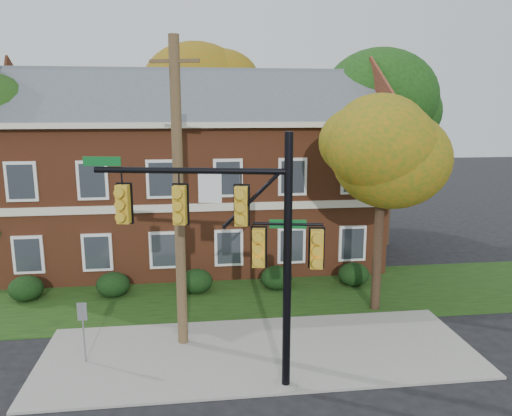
{
  "coord_description": "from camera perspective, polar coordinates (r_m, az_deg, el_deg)",
  "views": [
    {
      "loc": [
        -2.02,
        -13.85,
        7.9
      ],
      "look_at": [
        0.12,
        3.0,
        4.43
      ],
      "focal_mm": 35.0,
      "sensor_mm": 36.0,
      "label": 1
    }
  ],
  "objects": [
    {
      "name": "hedge_right",
      "position": [
        22.11,
        2.37,
        -7.95
      ],
      "size": [
        1.4,
        1.26,
        1.05
      ],
      "primitive_type": "ellipsoid",
      "color": "black",
      "rests_on": "ground"
    },
    {
      "name": "apartment_building",
      "position": [
        25.97,
        -7.17,
        5.01
      ],
      "size": [
        18.8,
        8.8,
        9.74
      ],
      "color": "brown",
      "rests_on": "ground"
    },
    {
      "name": "tree_near_right",
      "position": [
        19.18,
        15.11,
        7.47
      ],
      "size": [
        4.5,
        4.25,
        8.58
      ],
      "color": "black",
      "rests_on": "ground"
    },
    {
      "name": "hedge_far_right",
      "position": [
        22.93,
        11.1,
        -7.44
      ],
      "size": [
        1.4,
        1.26,
        1.05
      ],
      "primitive_type": "ellipsoid",
      "color": "black",
      "rests_on": "ground"
    },
    {
      "name": "utility_pole",
      "position": [
        16.07,
        -8.84,
        1.32
      ],
      "size": [
        1.53,
        0.54,
        10.03
      ],
      "rotation": [
        0.0,
        0.0,
        -0.28
      ],
      "color": "brown",
      "rests_on": "ground"
    },
    {
      "name": "hedge_left",
      "position": [
        22.11,
        -16.03,
        -8.41
      ],
      "size": [
        1.4,
        1.26,
        1.05
      ],
      "primitive_type": "ellipsoid",
      "color": "black",
      "rests_on": "ground"
    },
    {
      "name": "tree_far_rear",
      "position": [
        33.68,
        -5.04,
        13.1
      ],
      "size": [
        6.84,
        6.46,
        11.52
      ],
      "color": "black",
      "rests_on": "ground"
    },
    {
      "name": "tree_right_rear",
      "position": [
        28.97,
        16.14,
        11.54
      ],
      "size": [
        6.3,
        5.95,
        10.62
      ],
      "color": "black",
      "rests_on": "ground"
    },
    {
      "name": "sidewalk",
      "position": [
        16.92,
        0.47,
        -16.14
      ],
      "size": [
        14.0,
        5.0,
        0.08
      ],
      "primitive_type": "cube",
      "color": "gray",
      "rests_on": "ground"
    },
    {
      "name": "grass_strip",
      "position": [
        21.45,
        -1.34,
        -10.02
      ],
      "size": [
        30.0,
        6.0,
        0.04
      ],
      "primitive_type": "cube",
      "color": "#193811",
      "rests_on": "ground"
    },
    {
      "name": "traffic_signal",
      "position": [
        13.44,
        -1.94,
        -3.07
      ],
      "size": [
        6.41,
        1.5,
        7.27
      ],
      "rotation": [
        0.0,
        0.0,
        -0.21
      ],
      "color": "gray",
      "rests_on": "ground"
    },
    {
      "name": "hedge_center",
      "position": [
        21.83,
        -6.83,
        -8.29
      ],
      "size": [
        1.4,
        1.26,
        1.05
      ],
      "primitive_type": "ellipsoid",
      "color": "black",
      "rests_on": "ground"
    },
    {
      "name": "ground",
      "position": [
        16.07,
        0.97,
        -17.91
      ],
      "size": [
        120.0,
        120.0,
        0.0
      ],
      "primitive_type": "plane",
      "color": "black",
      "rests_on": "ground"
    },
    {
      "name": "sign_post",
      "position": [
        16.59,
        -19.17,
        -12.29
      ],
      "size": [
        0.3,
        0.06,
        2.03
      ],
      "rotation": [
        0.0,
        0.0,
        -0.08
      ],
      "color": "slate",
      "rests_on": "ground"
    },
    {
      "name": "hedge_far_left",
      "position": [
        22.92,
        -24.8,
        -8.34
      ],
      "size": [
        1.4,
        1.26,
        1.05
      ],
      "primitive_type": "ellipsoid",
      "color": "black",
      "rests_on": "ground"
    }
  ]
}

